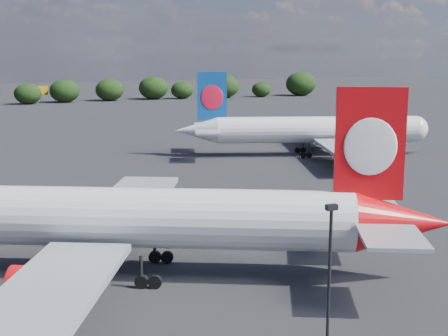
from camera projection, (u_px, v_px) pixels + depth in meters
name	position (u px, v px, depth m)	size (l,w,h in m)	color
ground	(12.00, 170.00, 92.08)	(500.00, 500.00, 0.00)	black
qantas_airliner	(144.00, 219.00, 48.81)	(43.63, 42.05, 14.96)	silver
china_southern_airliner	(308.00, 130.00, 104.20)	(42.16, 40.42, 13.98)	silver
apron_lamp_post	(329.00, 298.00, 29.94)	(0.55, 0.30, 10.57)	black
billboard_yellow	(40.00, 91.00, 208.06)	(5.00, 0.30, 5.50)	orange
horizon_treeline	(31.00, 91.00, 205.24)	(210.85, 16.10, 9.31)	black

